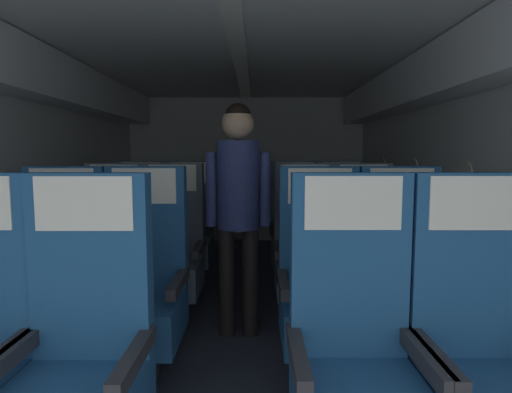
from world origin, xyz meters
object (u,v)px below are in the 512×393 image
at_px(seat_b_left_aisle, 141,290).
at_px(seat_c_left_window, 111,255).
at_px(seat_a_right_window, 354,364).
at_px(seat_d_right_window, 294,234).
at_px(seat_a_left_aisle, 78,367).
at_px(seat_b_right_aisle, 402,290).
at_px(seat_c_left_aisle, 170,255).
at_px(seat_d_left_window, 139,235).
at_px(seat_b_right_window, 319,290).
at_px(seat_c_right_aisle, 363,255).
at_px(seat_d_left_aisle, 187,234).
at_px(seat_d_right_aisle, 340,234).
at_px(flight_attendant, 237,195).
at_px(seat_b_left_window, 57,291).
at_px(seat_a_right_aisle, 482,364).
at_px(seat_c_right_window, 304,255).

bearing_deg(seat_b_left_aisle, seat_c_left_window, 118.57).
relative_size(seat_a_right_window, seat_d_right_window, 1.00).
distance_m(seat_a_left_aisle, seat_b_right_aisle, 1.68).
bearing_deg(seat_b_left_aisle, seat_c_left_aisle, 89.96).
bearing_deg(seat_d_left_window, seat_b_right_window, -48.32).
relative_size(seat_b_left_aisle, seat_c_left_window, 1.00).
bearing_deg(seat_c_right_aisle, seat_a_right_window, -105.47).
bearing_deg(seat_d_left_aisle, seat_c_right_aisle, -30.19).
bearing_deg(seat_d_right_aisle, seat_a_right_window, -100.31).
relative_size(seat_c_right_aisle, flight_attendant, 0.74).
xyz_separation_m(seat_b_left_aisle, seat_c_left_window, (-0.45, 0.82, 0.00)).
xyz_separation_m(seat_a_right_window, seat_c_left_aisle, (-0.99, 1.63, 0.00)).
relative_size(seat_b_left_window, seat_d_right_window, 1.00).
xyz_separation_m(seat_a_right_window, seat_b_left_aisle, (-0.99, 0.82, 0.00)).
xyz_separation_m(seat_a_right_aisle, seat_d_right_aisle, (-0.01, 2.45, 0.00)).
bearing_deg(seat_b_left_window, seat_d_right_aisle, 40.83).
distance_m(seat_c_right_aisle, seat_d_right_window, 0.95).
bearing_deg(seat_b_right_window, seat_d_right_aisle, 74.71).
bearing_deg(seat_d_right_aisle, seat_b_right_window, -105.29).
bearing_deg(seat_d_right_aisle, seat_c_left_aisle, -150.44).
height_order(seat_b_right_aisle, seat_c_right_aisle, same).
distance_m(seat_a_left_aisle, seat_b_right_window, 1.30).
xyz_separation_m(seat_c_right_aisle, seat_d_left_window, (-1.90, 0.82, 0.00)).
bearing_deg(seat_c_left_aisle, seat_d_left_aisle, 90.75).
relative_size(seat_a_right_window, seat_c_right_aisle, 1.00).
distance_m(seat_b_right_window, seat_c_right_aisle, 0.92).
height_order(seat_a_right_aisle, seat_c_right_window, same).
bearing_deg(seat_c_left_aisle, seat_d_right_aisle, 29.56).
bearing_deg(seat_d_left_window, seat_b_left_aisle, -74.33).
relative_size(seat_d_right_aisle, seat_d_right_window, 1.00).
height_order(seat_a_right_aisle, seat_d_left_aisle, same).
relative_size(seat_b_left_aisle, seat_c_left_aisle, 1.00).
bearing_deg(seat_b_left_aisle, seat_c_right_window, 38.83).
bearing_deg(seat_d_right_window, seat_b_right_aisle, -74.58).
bearing_deg(seat_b_right_window, seat_c_right_window, 89.48).
relative_size(seat_a_right_window, seat_d_left_window, 1.00).
bearing_deg(seat_b_right_aisle, flight_attendant, 150.37).
height_order(seat_a_right_window, seat_d_right_aisle, same).
distance_m(seat_d_left_aisle, flight_attendant, 1.32).
height_order(seat_c_left_window, seat_d_left_aisle, same).
bearing_deg(seat_d_right_aisle, flight_attendant, -130.33).
xyz_separation_m(seat_b_left_window, seat_d_right_window, (1.46, 1.65, 0.00)).
relative_size(seat_d_left_window, seat_d_right_aisle, 1.00).
relative_size(seat_c_right_aisle, seat_c_right_window, 1.00).
bearing_deg(seat_d_right_window, seat_c_left_aisle, -140.20).
bearing_deg(seat_b_left_window, seat_b_left_aisle, 1.60).
relative_size(seat_b_left_aisle, seat_b_right_aisle, 1.00).
height_order(seat_c_right_aisle, seat_c_right_window, same).
height_order(seat_b_right_aisle, seat_c_left_window, same).
height_order(seat_a_right_window, seat_c_right_aisle, same).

